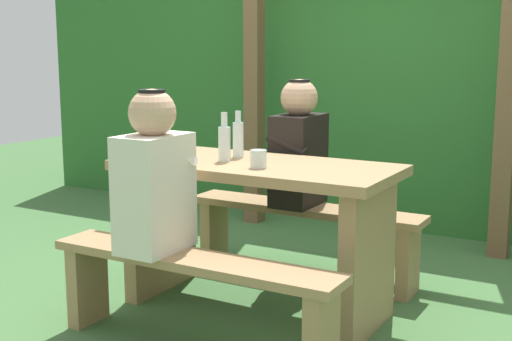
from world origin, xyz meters
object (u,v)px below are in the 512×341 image
at_px(bench_near, 193,283).
at_px(person_black_coat, 298,148).
at_px(picnic_table, 256,211).
at_px(bottle_left, 224,142).
at_px(bench_far, 304,226).
at_px(drinking_glass, 258,159).
at_px(person_white_shirt, 154,177).
at_px(bottle_right, 238,138).

distance_m(bench_near, person_black_coat, 1.21).
bearing_deg(picnic_table, bottle_left, -164.96).
bearing_deg(bench_far, picnic_table, -90.00).
xyz_separation_m(bench_far, person_black_coat, (-0.04, -0.00, 0.45)).
xyz_separation_m(picnic_table, drinking_glass, (0.09, -0.13, 0.29)).
bearing_deg(bench_near, drinking_glass, 78.84).
xyz_separation_m(bench_near, bottle_left, (-0.16, 0.52, 0.55)).
height_order(bench_far, person_black_coat, person_black_coat).
bearing_deg(person_white_shirt, bench_far, 80.03).
xyz_separation_m(bench_near, drinking_glass, (0.09, 0.43, 0.50)).
xyz_separation_m(person_white_shirt, bottle_left, (0.04, 0.52, 0.10)).
relative_size(picnic_table, person_black_coat, 1.95).
relative_size(person_black_coat, bottle_right, 2.98).
bearing_deg(person_white_shirt, drinking_glass, 56.74).
relative_size(picnic_table, bench_far, 1.00).
bearing_deg(drinking_glass, picnic_table, 123.92).
height_order(bench_near, person_white_shirt, person_white_shirt).
bearing_deg(bottle_left, drinking_glass, -19.25).
distance_m(picnic_table, person_white_shirt, 0.64).
bearing_deg(bottle_right, bench_near, -76.22).
bearing_deg(drinking_glass, person_black_coat, 100.48).
height_order(drinking_glass, bottle_right, bottle_right).
xyz_separation_m(person_white_shirt, person_black_coat, (0.16, 1.12, 0.00)).
relative_size(bench_near, bench_far, 1.00).
bearing_deg(person_white_shirt, bottle_left, 85.66).
height_order(bench_far, bottle_left, bottle_left).
distance_m(bench_far, person_black_coat, 0.45).
distance_m(drinking_glass, bottle_left, 0.26).
xyz_separation_m(bench_near, person_white_shirt, (-0.20, 0.00, 0.45)).
bearing_deg(bench_far, bottle_left, -104.64).
relative_size(bench_near, bottle_right, 5.80).
bearing_deg(bottle_left, bench_near, -73.10).
relative_size(picnic_table, bottle_left, 5.70).
bearing_deg(person_white_shirt, bench_near, -0.96).
bearing_deg(bench_far, drinking_glass, -82.91).
relative_size(bench_far, person_black_coat, 1.95).
distance_m(bench_near, bottle_left, 0.77).
height_order(person_white_shirt, bottle_right, person_white_shirt).
bearing_deg(bottle_right, person_black_coat, 75.35).
relative_size(picnic_table, bottle_right, 5.80).
xyz_separation_m(bench_far, drinking_glass, (0.09, -0.69, 0.50)).
height_order(picnic_table, person_black_coat, person_black_coat).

